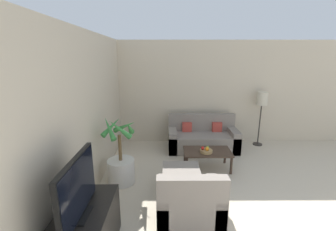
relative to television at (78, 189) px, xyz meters
name	(u,v)px	position (x,y,z in m)	size (l,w,h in m)	color
wall_back	(233,93)	(2.69, 3.88, 0.38)	(7.66, 0.06, 2.70)	beige
wall_left	(73,127)	(-0.37, 0.88, 0.38)	(0.06, 7.54, 2.70)	beige
television	(78,189)	(0.00, 0.00, 0.00)	(0.18, 0.89, 0.66)	black
potted_palm	(121,164)	(0.07, 1.73, -0.59)	(0.64, 0.63, 1.29)	beige
sofa_loveseat	(202,138)	(1.82, 3.30, -0.68)	(1.71, 0.78, 0.85)	gray
floor_lamp	(262,102)	(3.35, 3.58, 0.19)	(0.27, 0.27, 1.42)	#2D2823
coffee_table	(207,153)	(1.76, 2.26, -0.62)	(0.98, 0.58, 0.39)	#38281E
fruit_bowl	(206,151)	(1.72, 2.19, -0.55)	(0.26, 0.26, 0.06)	#997A4C
apple_red	(203,148)	(1.65, 2.20, -0.49)	(0.07, 0.07, 0.07)	red
apple_green	(208,148)	(1.75, 2.23, -0.49)	(0.07, 0.07, 0.07)	olive
orange_fruit	(207,149)	(1.73, 2.15, -0.48)	(0.07, 0.07, 0.07)	orange
armchair	(190,202)	(1.24, 0.75, -0.71)	(0.92, 0.76, 0.81)	gray
ottoman	(181,177)	(1.17, 1.56, -0.78)	(0.65, 0.52, 0.38)	gray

